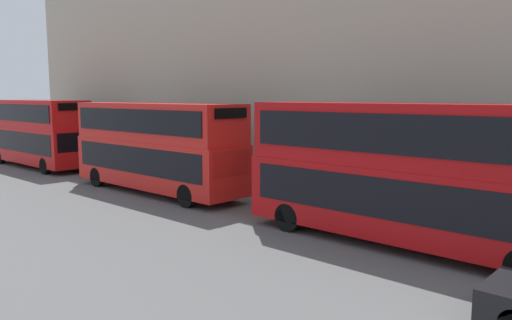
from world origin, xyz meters
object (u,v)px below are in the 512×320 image
object	(u,v)px
bus_second_in_queue	(156,144)
pedestrian	(129,160)
bus_leading	(407,169)
bus_third_in_queue	(37,130)

from	to	relation	value
bus_second_in_queue	pedestrian	bearing A→B (deg)	68.52
bus_leading	bus_second_in_queue	xyz separation A→B (m)	(-0.00, 12.91, -0.06)
bus_leading	bus_second_in_queue	size ratio (longest dim) A/B	1.03
bus_leading	bus_second_in_queue	world-z (taller)	bus_leading
bus_second_in_queue	bus_leading	bearing A→B (deg)	-90.00
bus_leading	pedestrian	distance (m)	19.33
bus_leading	bus_third_in_queue	distance (m)	26.01
bus_leading	pedestrian	world-z (taller)	bus_leading
bus_leading	bus_third_in_queue	world-z (taller)	bus_leading
bus_leading	bus_second_in_queue	distance (m)	12.91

